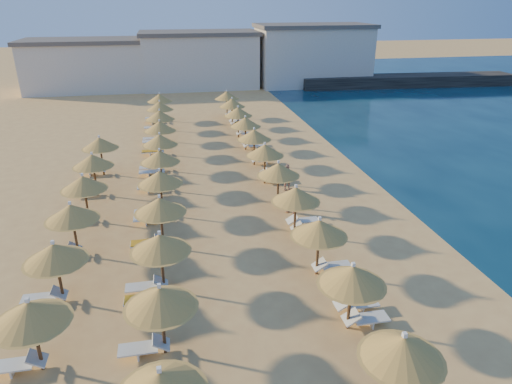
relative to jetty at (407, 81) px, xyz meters
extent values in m
plane|color=#E4AF64|center=(-29.82, -40.12, -0.75)|extent=(220.00, 220.00, 0.00)
cube|color=black|center=(0.00, 0.00, 0.00)|extent=(30.18, 5.72, 1.50)
cube|color=silver|center=(-43.08, 5.44, 2.25)|extent=(15.00, 8.00, 6.00)
cube|color=#59514C|center=(-43.08, 5.44, 5.50)|extent=(15.60, 8.48, 0.50)
cube|color=silver|center=(-28.26, 4.99, 2.65)|extent=(15.00, 8.00, 6.80)
cube|color=#59514C|center=(-28.26, 4.99, 6.30)|extent=(15.60, 8.48, 0.50)
cube|color=silver|center=(-12.68, 3.95, 3.05)|extent=(15.00, 8.00, 7.60)
cube|color=#59514C|center=(-12.68, 3.95, 7.10)|extent=(15.60, 8.48, 0.50)
cylinder|color=brown|center=(-27.11, -50.10, 0.33)|extent=(0.12, 0.12, 2.16)
cone|color=#A2702F|center=(-27.11, -50.10, 1.54)|extent=(2.30, 2.30, 0.76)
cone|color=#A2702F|center=(-27.11, -50.10, 1.22)|extent=(2.48, 2.48, 0.12)
cube|color=white|center=(-27.11, -50.10, 1.99)|extent=(0.12, 0.12, 0.14)
cylinder|color=brown|center=(-27.11, -46.42, 0.33)|extent=(0.12, 0.12, 2.16)
cone|color=#A2702F|center=(-27.11, -46.42, 1.54)|extent=(2.30, 2.30, 0.76)
cone|color=#A2702F|center=(-27.11, -46.42, 1.22)|extent=(2.48, 2.48, 0.12)
cube|color=white|center=(-27.11, -46.42, 1.99)|extent=(0.12, 0.12, 0.14)
cylinder|color=brown|center=(-27.11, -42.75, 0.33)|extent=(0.12, 0.12, 2.16)
cone|color=#A2702F|center=(-27.11, -42.75, 1.54)|extent=(2.30, 2.30, 0.76)
cone|color=#A2702F|center=(-27.11, -42.75, 1.22)|extent=(2.48, 2.48, 0.12)
cube|color=white|center=(-27.11, -42.75, 1.99)|extent=(0.12, 0.12, 0.14)
cylinder|color=brown|center=(-27.11, -39.07, 0.33)|extent=(0.12, 0.12, 2.16)
cone|color=#A2702F|center=(-27.11, -39.07, 1.54)|extent=(2.30, 2.30, 0.76)
cone|color=#A2702F|center=(-27.11, -39.07, 1.22)|extent=(2.48, 2.48, 0.12)
cube|color=white|center=(-27.11, -39.07, 1.99)|extent=(0.12, 0.12, 0.14)
cylinder|color=brown|center=(-27.11, -35.40, 0.33)|extent=(0.12, 0.12, 2.16)
cone|color=#A2702F|center=(-27.11, -35.40, 1.54)|extent=(2.30, 2.30, 0.76)
cone|color=#A2702F|center=(-27.11, -35.40, 1.22)|extent=(2.48, 2.48, 0.12)
cube|color=white|center=(-27.11, -35.40, 1.99)|extent=(0.12, 0.12, 0.14)
cylinder|color=brown|center=(-27.11, -31.72, 0.33)|extent=(0.12, 0.12, 2.16)
cone|color=#A2702F|center=(-27.11, -31.72, 1.54)|extent=(2.30, 2.30, 0.76)
cone|color=#A2702F|center=(-27.11, -31.72, 1.22)|extent=(2.48, 2.48, 0.12)
cube|color=white|center=(-27.11, -31.72, 1.99)|extent=(0.12, 0.12, 0.14)
cylinder|color=brown|center=(-27.11, -28.05, 0.33)|extent=(0.12, 0.12, 2.16)
cone|color=#A2702F|center=(-27.11, -28.05, 1.54)|extent=(2.30, 2.30, 0.76)
cone|color=#A2702F|center=(-27.11, -28.05, 1.22)|extent=(2.48, 2.48, 0.12)
cube|color=white|center=(-27.11, -28.05, 1.99)|extent=(0.12, 0.12, 0.14)
cylinder|color=brown|center=(-27.11, -24.38, 0.33)|extent=(0.12, 0.12, 2.16)
cone|color=#A2702F|center=(-27.11, -24.38, 1.54)|extent=(2.30, 2.30, 0.76)
cone|color=#A2702F|center=(-27.11, -24.38, 1.22)|extent=(2.48, 2.48, 0.12)
cube|color=white|center=(-27.11, -24.38, 1.99)|extent=(0.12, 0.12, 0.14)
cylinder|color=brown|center=(-27.11, -20.70, 0.33)|extent=(0.12, 0.12, 2.16)
cone|color=#A2702F|center=(-27.11, -20.70, 1.54)|extent=(2.30, 2.30, 0.76)
cone|color=#A2702F|center=(-27.11, -20.70, 1.22)|extent=(2.48, 2.48, 0.12)
cube|color=white|center=(-27.11, -20.70, 1.99)|extent=(0.12, 0.12, 0.14)
cylinder|color=brown|center=(-27.11, -17.03, 0.33)|extent=(0.12, 0.12, 2.16)
cone|color=#A2702F|center=(-27.11, -17.03, 1.54)|extent=(2.30, 2.30, 0.76)
cone|color=#A2702F|center=(-27.11, -17.03, 1.22)|extent=(2.48, 2.48, 0.12)
cube|color=white|center=(-27.11, -17.03, 1.99)|extent=(0.12, 0.12, 0.14)
cylinder|color=brown|center=(-27.11, -13.35, 0.33)|extent=(0.12, 0.12, 2.16)
cone|color=#A2702F|center=(-27.11, -13.35, 1.54)|extent=(2.30, 2.30, 0.76)
cone|color=#A2702F|center=(-27.11, -13.35, 1.22)|extent=(2.48, 2.48, 0.12)
cube|color=white|center=(-27.11, -13.35, 1.99)|extent=(0.12, 0.12, 0.14)
cone|color=#A2702F|center=(-33.75, -50.10, 1.54)|extent=(2.30, 2.30, 0.76)
cube|color=white|center=(-33.75, -50.10, 1.99)|extent=(0.12, 0.12, 0.14)
cylinder|color=brown|center=(-33.75, -46.42, 0.33)|extent=(0.12, 0.12, 2.16)
cone|color=#A2702F|center=(-33.75, -46.42, 1.54)|extent=(2.30, 2.30, 0.76)
cone|color=#A2702F|center=(-33.75, -46.42, 1.22)|extent=(2.48, 2.48, 0.12)
cube|color=white|center=(-33.75, -46.42, 1.99)|extent=(0.12, 0.12, 0.14)
cylinder|color=brown|center=(-33.75, -42.75, 0.33)|extent=(0.12, 0.12, 2.16)
cone|color=#A2702F|center=(-33.75, -42.75, 1.54)|extent=(2.30, 2.30, 0.76)
cone|color=#A2702F|center=(-33.75, -42.75, 1.22)|extent=(2.48, 2.48, 0.12)
cube|color=white|center=(-33.75, -42.75, 1.99)|extent=(0.12, 0.12, 0.14)
cylinder|color=brown|center=(-33.75, -39.07, 0.33)|extent=(0.12, 0.12, 2.16)
cone|color=#A2702F|center=(-33.75, -39.07, 1.54)|extent=(2.30, 2.30, 0.76)
cone|color=#A2702F|center=(-33.75, -39.07, 1.22)|extent=(2.48, 2.48, 0.12)
cube|color=white|center=(-33.75, -39.07, 1.99)|extent=(0.12, 0.12, 0.14)
cylinder|color=brown|center=(-33.75, -35.40, 0.33)|extent=(0.12, 0.12, 2.16)
cone|color=#A2702F|center=(-33.75, -35.40, 1.54)|extent=(2.30, 2.30, 0.76)
cone|color=#A2702F|center=(-33.75, -35.40, 1.22)|extent=(2.48, 2.48, 0.12)
cube|color=white|center=(-33.75, -35.40, 1.99)|extent=(0.12, 0.12, 0.14)
cylinder|color=brown|center=(-33.75, -31.72, 0.33)|extent=(0.12, 0.12, 2.16)
cone|color=#A2702F|center=(-33.75, -31.72, 1.54)|extent=(2.30, 2.30, 0.76)
cone|color=#A2702F|center=(-33.75, -31.72, 1.22)|extent=(2.48, 2.48, 0.12)
cube|color=white|center=(-33.75, -31.72, 1.99)|extent=(0.12, 0.12, 0.14)
cylinder|color=brown|center=(-33.75, -28.05, 0.33)|extent=(0.12, 0.12, 2.16)
cone|color=#A2702F|center=(-33.75, -28.05, 1.54)|extent=(2.30, 2.30, 0.76)
cone|color=#A2702F|center=(-33.75, -28.05, 1.22)|extent=(2.48, 2.48, 0.12)
cube|color=white|center=(-33.75, -28.05, 1.99)|extent=(0.12, 0.12, 0.14)
cylinder|color=brown|center=(-33.75, -24.38, 0.33)|extent=(0.12, 0.12, 2.16)
cone|color=#A2702F|center=(-33.75, -24.38, 1.54)|extent=(2.30, 2.30, 0.76)
cone|color=#A2702F|center=(-33.75, -24.38, 1.22)|extent=(2.48, 2.48, 0.12)
cube|color=white|center=(-33.75, -24.38, 1.99)|extent=(0.12, 0.12, 0.14)
cylinder|color=brown|center=(-33.75, -20.70, 0.33)|extent=(0.12, 0.12, 2.16)
cone|color=#A2702F|center=(-33.75, -20.70, 1.54)|extent=(2.30, 2.30, 0.76)
cone|color=#A2702F|center=(-33.75, -20.70, 1.22)|extent=(2.48, 2.48, 0.12)
cube|color=white|center=(-33.75, -20.70, 1.99)|extent=(0.12, 0.12, 0.14)
cylinder|color=brown|center=(-33.75, -17.03, 0.33)|extent=(0.12, 0.12, 2.16)
cone|color=#A2702F|center=(-33.75, -17.03, 1.54)|extent=(2.30, 2.30, 0.76)
cone|color=#A2702F|center=(-33.75, -17.03, 1.22)|extent=(2.48, 2.48, 0.12)
cube|color=white|center=(-33.75, -17.03, 1.99)|extent=(0.12, 0.12, 0.14)
cylinder|color=brown|center=(-33.75, -13.35, 0.33)|extent=(0.12, 0.12, 2.16)
cone|color=#A2702F|center=(-33.75, -13.35, 1.54)|extent=(2.30, 2.30, 0.76)
cone|color=#A2702F|center=(-33.75, -13.35, 1.22)|extent=(2.48, 2.48, 0.12)
cube|color=white|center=(-33.75, -13.35, 1.99)|extent=(0.12, 0.12, 0.14)
cylinder|color=brown|center=(-37.73, -46.42, 0.33)|extent=(0.12, 0.12, 2.16)
cone|color=#A2702F|center=(-37.73, -46.42, 1.54)|extent=(2.30, 2.30, 0.76)
cone|color=#A2702F|center=(-37.73, -46.42, 1.22)|extent=(2.48, 2.48, 0.12)
cube|color=white|center=(-37.73, -46.42, 1.99)|extent=(0.12, 0.12, 0.14)
cylinder|color=brown|center=(-37.73, -42.75, 0.33)|extent=(0.12, 0.12, 2.16)
cone|color=#A2702F|center=(-37.73, -42.75, 1.54)|extent=(2.30, 2.30, 0.76)
cone|color=#A2702F|center=(-37.73, -42.75, 1.22)|extent=(2.48, 2.48, 0.12)
cube|color=white|center=(-37.73, -42.75, 1.99)|extent=(0.12, 0.12, 0.14)
cylinder|color=brown|center=(-37.73, -39.07, 0.33)|extent=(0.12, 0.12, 2.16)
cone|color=#A2702F|center=(-37.73, -39.07, 1.54)|extent=(2.30, 2.30, 0.76)
cone|color=#A2702F|center=(-37.73, -39.07, 1.22)|extent=(2.48, 2.48, 0.12)
cube|color=white|center=(-37.73, -39.07, 1.99)|extent=(0.12, 0.12, 0.14)
cylinder|color=brown|center=(-37.73, -35.40, 0.33)|extent=(0.12, 0.12, 2.16)
cone|color=#A2702F|center=(-37.73, -35.40, 1.54)|extent=(2.30, 2.30, 0.76)
cone|color=#A2702F|center=(-37.73, -35.40, 1.22)|extent=(2.48, 2.48, 0.12)
cube|color=white|center=(-37.73, -35.40, 1.99)|extent=(0.12, 0.12, 0.14)
cylinder|color=brown|center=(-37.73, -31.72, 0.33)|extent=(0.12, 0.12, 2.16)
cone|color=#A2702F|center=(-37.73, -31.72, 1.54)|extent=(2.30, 2.30, 0.76)
cone|color=#A2702F|center=(-37.73, -31.72, 1.22)|extent=(2.48, 2.48, 0.12)
cube|color=white|center=(-37.73, -31.72, 1.99)|extent=(0.12, 0.12, 0.14)
cylinder|color=brown|center=(-37.73, -28.05, 0.33)|extent=(0.12, 0.12, 2.16)
cone|color=#A2702F|center=(-37.73, -28.05, 1.54)|extent=(2.30, 2.30, 0.76)
cone|color=#A2702F|center=(-37.73, -28.05, 1.22)|extent=(2.48, 2.48, 0.12)
cube|color=white|center=(-37.73, -28.05, 1.99)|extent=(0.12, 0.12, 0.14)
cube|color=silver|center=(-26.21, -46.42, -0.43)|extent=(1.33, 0.64, 0.06)
cube|color=silver|center=(-26.21, -46.42, -0.59)|extent=(0.06, 0.58, 0.32)
cube|color=silver|center=(-26.99, -46.42, -0.29)|extent=(0.58, 0.64, 0.40)
cube|color=silver|center=(-26.21, -45.52, -0.43)|extent=(1.33, 0.64, 0.06)
cube|color=silver|center=(-26.21, -45.52, -0.59)|extent=(0.06, 0.58, 0.32)
cube|color=silver|center=(-26.99, -45.52, -0.29)|extent=(0.58, 0.64, 0.40)
cube|color=silver|center=(-34.65, -46.42, -0.43)|extent=(1.33, 0.64, 0.06)
cube|color=silver|center=(-34.65, -46.42, -0.59)|extent=(0.06, 0.58, 0.32)
cube|color=silver|center=(-33.87, -46.42, -0.29)|extent=(0.58, 0.64, 0.40)
cube|color=silver|center=(-26.21, -42.75, -0.43)|extent=(1.33, 0.64, 0.06)
cube|color=silver|center=(-26.21, -42.75, -0.59)|extent=(0.06, 0.58, 0.32)
cube|color=silver|center=(-26.99, -42.75, -0.29)|extent=(0.58, 0.64, 0.40)
cube|color=silver|center=(-34.65, -42.75, -0.43)|extent=(1.33, 0.64, 0.06)
cube|color=silver|center=(-34.65, -42.75, -0.59)|extent=(0.06, 0.58, 0.32)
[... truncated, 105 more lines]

